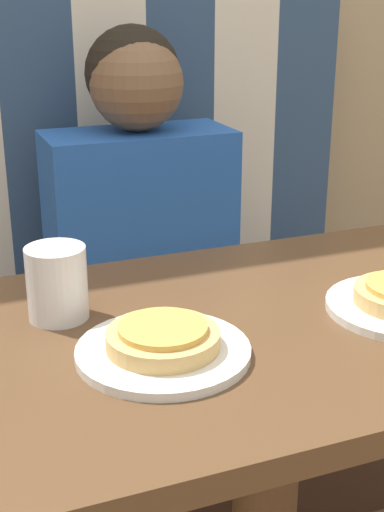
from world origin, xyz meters
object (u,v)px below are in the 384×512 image
pizza_left (163,337)px  drinking_cup (57,283)px  plate_left (163,351)px  person (139,192)px

pizza_left → drinking_cup: drinking_cup is taller
plate_left → drinking_cup: bearing=121.7°
person → plate_left: (-0.18, -0.67, -0.01)m
person → pizza_left: person is taller
pizza_left → drinking_cup: (-0.10, 0.16, 0.03)m
person → pizza_left: bearing=-105.0°
pizza_left → drinking_cup: 0.19m
person → drinking_cup: bearing=-118.4°
pizza_left → person: bearing=75.0°
plate_left → pizza_left: 0.02m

